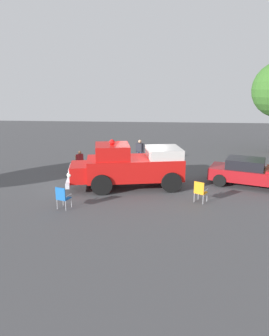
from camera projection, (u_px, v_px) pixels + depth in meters
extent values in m
plane|color=#424244|center=(141.00, 184.00, 17.07)|extent=(60.00, 60.00, 0.00)
cylinder|color=black|center=(102.00, 185.00, 15.27)|extent=(0.52, 1.08, 1.04)
cylinder|color=black|center=(101.00, 174.00, 17.19)|extent=(0.52, 1.08, 1.04)
cylinder|color=black|center=(171.00, 182.00, 15.66)|extent=(0.52, 1.08, 1.04)
cylinder|color=black|center=(163.00, 172.00, 17.58)|extent=(0.52, 1.08, 1.04)
cube|color=red|center=(135.00, 168.00, 16.29)|extent=(3.04, 5.22, 1.10)
cube|color=red|center=(80.00, 172.00, 16.01)|extent=(1.90, 1.23, 0.84)
cube|color=red|center=(112.00, 152.00, 15.93)|extent=(2.20, 2.05, 0.76)
cube|color=silver|center=(164.00, 153.00, 16.27)|extent=(2.26, 2.06, 0.60)
cube|color=silver|center=(71.00, 172.00, 15.96)|extent=(1.43, 0.41, 0.64)
cube|color=silver|center=(69.00, 180.00, 16.05)|extent=(2.23, 0.64, 0.24)
sphere|color=white|center=(69.00, 175.00, 15.19)|extent=(0.31, 0.31, 0.26)
sphere|color=white|center=(72.00, 167.00, 16.68)|extent=(0.31, 0.31, 0.26)
sphere|color=red|center=(112.00, 142.00, 15.80)|extent=(0.33, 0.33, 0.28)
cylinder|color=black|center=(225.00, 173.00, 18.02)|extent=(0.48, 0.73, 0.68)
cylinder|color=black|center=(220.00, 180.00, 16.58)|extent=(0.48, 0.73, 0.68)
cube|color=maroon|center=(250.00, 175.00, 16.63)|extent=(3.13, 4.56, 0.64)
cube|color=black|center=(245.00, 164.00, 16.61)|extent=(2.12, 2.32, 0.56)
cylinder|color=#B7BABF|center=(86.00, 168.00, 19.59)|extent=(0.04, 0.04, 0.44)
cylinder|color=#B7BABF|center=(80.00, 169.00, 19.28)|extent=(0.04, 0.04, 0.44)
cylinder|color=#B7BABF|center=(82.00, 166.00, 19.88)|extent=(0.04, 0.04, 0.44)
cylinder|color=#B7BABF|center=(76.00, 168.00, 19.58)|extent=(0.04, 0.04, 0.44)
cube|color=beige|center=(81.00, 164.00, 19.52)|extent=(0.67, 0.67, 0.04)
cube|color=beige|center=(78.00, 159.00, 19.61)|extent=(0.40, 0.33, 0.56)
cube|color=#B7BABF|center=(84.00, 161.00, 19.65)|extent=(0.30, 0.37, 0.03)
cube|color=#B7BABF|center=(78.00, 162.00, 19.31)|extent=(0.30, 0.37, 0.03)
cylinder|color=#B7BABF|center=(63.00, 201.00, 13.92)|extent=(0.04, 0.04, 0.44)
cylinder|color=#B7BABF|center=(71.00, 202.00, 13.76)|extent=(0.04, 0.04, 0.44)
cylinder|color=#B7BABF|center=(57.00, 204.00, 13.53)|extent=(0.04, 0.04, 0.44)
cylinder|color=#B7BABF|center=(66.00, 206.00, 13.37)|extent=(0.04, 0.04, 0.44)
cube|color=#1959A5|center=(64.00, 198.00, 13.59)|extent=(0.60, 0.60, 0.04)
cube|color=#1959A5|center=(60.00, 194.00, 13.30)|extent=(0.18, 0.47, 0.56)
cube|color=#B7BABF|center=(59.00, 194.00, 13.63)|extent=(0.43, 0.16, 0.03)
cube|color=#B7BABF|center=(68.00, 196.00, 13.46)|extent=(0.43, 0.16, 0.03)
cylinder|color=#B7BABF|center=(198.00, 195.00, 14.69)|extent=(0.04, 0.04, 0.44)
cylinder|color=#B7BABF|center=(207.00, 197.00, 14.44)|extent=(0.04, 0.04, 0.44)
cylinder|color=#B7BABF|center=(194.00, 198.00, 14.35)|extent=(0.04, 0.04, 0.44)
cylinder|color=#B7BABF|center=(203.00, 200.00, 14.10)|extent=(0.04, 0.04, 0.44)
cube|color=orange|center=(201.00, 192.00, 14.33)|extent=(0.66, 0.66, 0.04)
cube|color=orange|center=(199.00, 188.00, 14.07)|extent=(0.28, 0.43, 0.56)
cube|color=#B7BABF|center=(196.00, 188.00, 14.43)|extent=(0.39, 0.26, 0.03)
cube|color=#B7BABF|center=(206.00, 190.00, 14.15)|extent=(0.39, 0.26, 0.03)
cylinder|color=#383842|center=(85.00, 168.00, 19.47)|extent=(0.18, 0.18, 0.45)
cylinder|color=#383842|center=(82.00, 169.00, 19.33)|extent=(0.18, 0.18, 0.45)
cube|color=#383842|center=(83.00, 163.00, 19.51)|extent=(0.39, 0.44, 0.13)
cube|color=#383842|center=(81.00, 164.00, 19.37)|extent=(0.39, 0.44, 0.13)
cube|color=maroon|center=(80.00, 158.00, 19.49)|extent=(0.45, 0.42, 0.54)
sphere|color=brown|center=(80.00, 153.00, 19.38)|extent=(0.31, 0.31, 0.22)
cylinder|color=#2D334C|center=(141.00, 158.00, 21.31)|extent=(0.20, 0.20, 0.88)
cylinder|color=#2D334C|center=(138.00, 157.00, 21.42)|extent=(0.20, 0.20, 0.88)
cube|color=#26262D|center=(140.00, 147.00, 21.18)|extent=(0.42, 0.49, 0.56)
cylinder|color=#26262D|center=(143.00, 149.00, 21.06)|extent=(0.13, 0.13, 0.60)
cylinder|color=#26262D|center=(136.00, 148.00, 21.33)|extent=(0.13, 0.13, 0.60)
sphere|color=tan|center=(140.00, 141.00, 21.08)|extent=(0.31, 0.31, 0.23)
cube|color=orange|center=(135.00, 174.00, 18.99)|extent=(0.40, 0.40, 0.04)
cone|color=orange|center=(135.00, 169.00, 18.91)|extent=(0.32, 0.32, 0.60)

